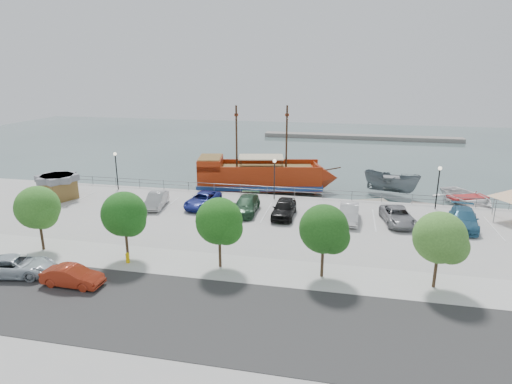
# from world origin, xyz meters

# --- Properties ---
(ground) EXTENTS (160.00, 160.00, 0.00)m
(ground) POSITION_xyz_m (0.00, 0.00, -1.00)
(ground) COLOR #3F504E
(street) EXTENTS (100.00, 8.00, 0.04)m
(street) POSITION_xyz_m (0.00, -16.00, 0.01)
(street) COLOR #313131
(street) RESTS_ON land_slab
(sidewalk) EXTENTS (100.00, 4.00, 0.05)m
(sidewalk) POSITION_xyz_m (0.00, -10.00, 0.01)
(sidewalk) COLOR silver
(sidewalk) RESTS_ON land_slab
(seawall_railing) EXTENTS (50.00, 0.06, 1.00)m
(seawall_railing) POSITION_xyz_m (0.00, 7.80, 0.53)
(seawall_railing) COLOR slate
(seawall_railing) RESTS_ON land_slab
(far_shore) EXTENTS (40.00, 3.00, 0.80)m
(far_shore) POSITION_xyz_m (10.00, 55.00, -0.60)
(far_shore) COLOR gray
(far_shore) RESTS_ON ground
(pirate_ship) EXTENTS (17.17, 7.72, 10.65)m
(pirate_ship) POSITION_xyz_m (-1.58, 12.63, 0.78)
(pirate_ship) COLOR #9E290B
(pirate_ship) RESTS_ON ground
(patrol_boat) EXTENTS (7.10, 5.33, 2.59)m
(patrol_boat) POSITION_xyz_m (12.45, 13.87, 0.29)
(patrol_boat) COLOR slate
(patrol_boat) RESTS_ON ground
(speedboat) EXTENTS (7.55, 8.72, 1.51)m
(speedboat) POSITION_xyz_m (20.06, 11.06, -0.24)
(speedboat) COLOR white
(speedboat) RESTS_ON ground
(dock_west) EXTENTS (6.59, 2.02, 0.37)m
(dock_west) POSITION_xyz_m (-14.49, 9.20, -0.81)
(dock_west) COLOR slate
(dock_west) RESTS_ON ground
(dock_mid) EXTENTS (6.86, 4.29, 0.38)m
(dock_mid) POSITION_xyz_m (8.76, 9.20, -0.81)
(dock_mid) COLOR gray
(dock_mid) RESTS_ON ground
(dock_east) EXTENTS (6.76, 3.66, 0.37)m
(dock_east) POSITION_xyz_m (17.34, 9.20, -0.81)
(dock_east) COLOR gray
(dock_east) RESTS_ON ground
(shed) EXTENTS (4.17, 4.17, 2.61)m
(shed) POSITION_xyz_m (-22.12, 1.80, 1.39)
(shed) COLOR brown
(shed) RESTS_ON land_slab
(street_van) EXTENTS (5.23, 3.18, 1.36)m
(street_van) POSITION_xyz_m (-13.93, -13.99, 0.68)
(street_van) COLOR silver
(street_van) RESTS_ON street
(street_sedan) EXTENTS (3.96, 1.45, 1.30)m
(street_sedan) POSITION_xyz_m (-9.39, -14.49, 0.65)
(street_sedan) COLOR #A42C16
(street_sedan) RESTS_ON street
(fire_hydrant) EXTENTS (0.28, 0.28, 0.81)m
(fire_hydrant) POSITION_xyz_m (-7.58, -10.80, 0.44)
(fire_hydrant) COLOR yellow
(fire_hydrant) RESTS_ON sidewalk
(lamp_post_left) EXTENTS (0.36, 0.36, 4.28)m
(lamp_post_left) POSITION_xyz_m (-18.00, 6.50, 2.94)
(lamp_post_left) COLOR black
(lamp_post_left) RESTS_ON land_slab
(lamp_post_mid) EXTENTS (0.36, 0.36, 4.28)m
(lamp_post_mid) POSITION_xyz_m (0.00, 6.50, 2.94)
(lamp_post_mid) COLOR black
(lamp_post_mid) RESTS_ON land_slab
(lamp_post_right) EXTENTS (0.36, 0.36, 4.28)m
(lamp_post_right) POSITION_xyz_m (16.00, 6.50, 2.94)
(lamp_post_right) COLOR black
(lamp_post_right) RESTS_ON land_slab
(tree_b) EXTENTS (3.30, 3.20, 5.00)m
(tree_b) POSITION_xyz_m (-14.85, -10.07, 3.30)
(tree_b) COLOR #473321
(tree_b) RESTS_ON sidewalk
(tree_c) EXTENTS (3.30, 3.20, 5.00)m
(tree_c) POSITION_xyz_m (-7.85, -10.07, 3.30)
(tree_c) COLOR #473321
(tree_c) RESTS_ON sidewalk
(tree_d) EXTENTS (3.30, 3.20, 5.00)m
(tree_d) POSITION_xyz_m (-0.85, -10.07, 3.30)
(tree_d) COLOR #473321
(tree_d) RESTS_ON sidewalk
(tree_e) EXTENTS (3.30, 3.20, 5.00)m
(tree_e) POSITION_xyz_m (6.15, -10.07, 3.30)
(tree_e) COLOR #473321
(tree_e) RESTS_ON sidewalk
(tree_f) EXTENTS (3.30, 3.20, 5.00)m
(tree_f) POSITION_xyz_m (13.15, -10.07, 3.30)
(tree_f) COLOR #473321
(tree_f) RESTS_ON sidewalk
(parked_car_b) EXTENTS (2.24, 4.61, 1.45)m
(parked_car_b) POSITION_xyz_m (-10.97, 1.45, 0.73)
(parked_car_b) COLOR #9FA0A0
(parked_car_b) RESTS_ON land_slab
(parked_car_c) EXTENTS (2.86, 5.31, 1.42)m
(parked_car_c) POSITION_xyz_m (-6.52, 2.52, 0.71)
(parked_car_c) COLOR navy
(parked_car_c) RESTS_ON land_slab
(parked_car_d) EXTENTS (2.29, 5.31, 1.52)m
(parked_car_d) POSITION_xyz_m (-1.90, 1.66, 0.76)
(parked_car_d) COLOR #254A2F
(parked_car_d) RESTS_ON land_slab
(parked_car_e) EXTENTS (1.99, 4.88, 1.66)m
(parked_car_e) POSITION_xyz_m (1.81, 1.26, 0.83)
(parked_car_e) COLOR black
(parked_car_e) RESTS_ON land_slab
(parked_car_f) EXTENTS (1.77, 4.78, 1.56)m
(parked_car_f) POSITION_xyz_m (7.71, 1.25, 0.78)
(parked_car_f) COLOR silver
(parked_car_f) RESTS_ON land_slab
(parked_car_g) EXTENTS (3.13, 5.39, 1.41)m
(parked_car_g) POSITION_xyz_m (11.93, 1.60, 0.71)
(parked_car_g) COLOR gray
(parked_car_g) RESTS_ON land_slab
(parked_car_h) EXTENTS (3.03, 5.72, 1.58)m
(parked_car_h) POSITION_xyz_m (17.41, 1.72, 0.79)
(parked_car_h) COLOR #2E6789
(parked_car_h) RESTS_ON land_slab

